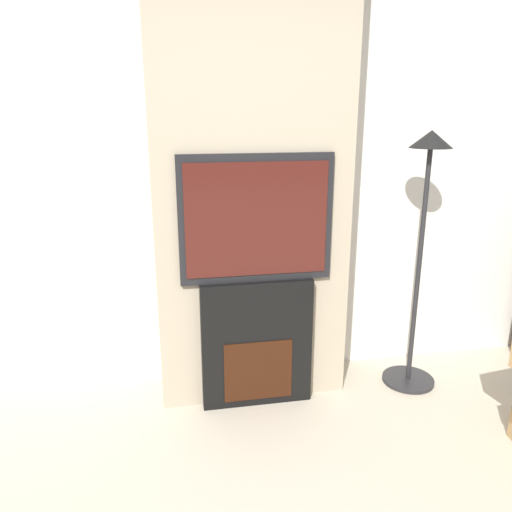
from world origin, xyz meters
The scene contains 5 objects.
wall_back centered at (0.00, 2.03, 1.35)m, with size 6.00×0.06×2.70m.
chimney_breast centered at (0.00, 1.82, 1.35)m, with size 1.13×0.36×2.70m.
fireplace centered at (0.00, 1.64, 0.39)m, with size 0.66×0.15×0.78m.
television centered at (0.00, 1.64, 1.14)m, with size 0.86×0.07×0.72m.
floor_lamp centered at (1.02, 1.66, 1.04)m, with size 0.33×0.33×1.61m.
Camera 1 is at (-0.50, -1.02, 1.72)m, focal length 35.00 mm.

